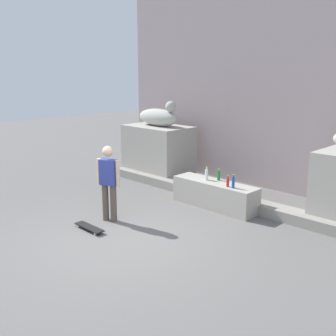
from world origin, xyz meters
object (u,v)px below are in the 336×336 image
at_px(skater, 109,180).
at_px(statue_reclining_left, 159,117).
at_px(bottle_clear, 207,174).
at_px(bottle_red, 228,182).
at_px(bottle_blue, 233,182).
at_px(skateboard, 89,227).
at_px(bottle_green, 219,176).

bearing_deg(skater, statue_reclining_left, 96.61).
bearing_deg(bottle_clear, bottle_red, -9.40).
distance_m(skater, bottle_blue, 2.79).
bearing_deg(statue_reclining_left, skateboard, -61.17).
distance_m(bottle_blue, bottle_red, 0.16).
bearing_deg(bottle_blue, bottle_green, 154.98).
xyz_separation_m(skater, bottle_green, (1.05, 2.51, -0.17)).
xyz_separation_m(skater, bottle_clear, (0.82, 2.33, -0.15)).
distance_m(skateboard, bottle_blue, 3.33).
relative_size(skateboard, bottle_red, 3.01).
xyz_separation_m(statue_reclining_left, bottle_blue, (3.68, -1.24, -1.10)).
bearing_deg(statue_reclining_left, bottle_red, -17.94).
relative_size(bottle_green, bottle_red, 1.07).
relative_size(statue_reclining_left, bottle_green, 5.68).
bearing_deg(bottle_clear, statue_reclining_left, 158.33).
distance_m(bottle_clear, bottle_red, 0.73).
xyz_separation_m(bottle_green, bottle_clear, (-0.23, -0.18, 0.02)).
bearing_deg(bottle_blue, statue_reclining_left, 161.42).
bearing_deg(bottle_green, skater, -112.78).
height_order(bottle_green, bottle_red, bottle_green).
relative_size(statue_reclining_left, skateboard, 2.01).
height_order(statue_reclining_left, skater, statue_reclining_left).
relative_size(bottle_clear, bottle_red, 1.22).
bearing_deg(bottle_green, skateboard, -105.88).
height_order(skateboard, bottle_red, bottle_red).
relative_size(statue_reclining_left, bottle_red, 6.06).
bearing_deg(bottle_green, bottle_blue, -25.02).
height_order(statue_reclining_left, bottle_red, statue_reclining_left).
height_order(skater, bottle_red, skater).
height_order(bottle_blue, bottle_clear, bottle_clear).
distance_m(statue_reclining_left, bottle_blue, 4.04).
xyz_separation_m(skateboard, bottle_clear, (0.67, 2.99, 0.70)).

